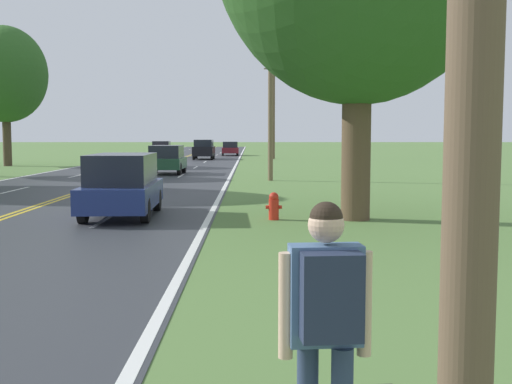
# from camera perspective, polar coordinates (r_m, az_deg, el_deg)

# --- Properties ---
(hitchhiker_person) EXTENTS (0.60, 0.43, 1.78)m
(hitchhiker_person) POSITION_cam_1_polar(r_m,az_deg,el_deg) (4.15, 6.30, -10.44)
(hitchhiker_person) COLOR navy
(hitchhiker_person) RESTS_ON ground
(fire_hydrant) EXTENTS (0.42, 0.26, 0.72)m
(fire_hydrant) POSITION_cam_1_polar(r_m,az_deg,el_deg) (16.65, 1.59, -1.23)
(fire_hydrant) COLOR red
(fire_hydrant) RESTS_ON ground
(utility_pole_midground) EXTENTS (1.80, 0.24, 8.46)m
(utility_pole_midground) POSITION_cam_1_polar(r_m,az_deg,el_deg) (31.04, 1.31, 9.13)
(utility_pole_midground) COLOR brown
(utility_pole_midground) RESTS_ON ground
(utility_pole_far) EXTENTS (1.80, 0.24, 8.82)m
(utility_pole_far) POSITION_cam_1_polar(r_m,az_deg,el_deg) (59.23, 1.58, 7.38)
(utility_pole_far) COLOR brown
(utility_pole_far) RESTS_ON ground
(tree_mid_treeline) EXTENTS (5.88, 5.88, 9.85)m
(tree_mid_treeline) POSITION_cam_1_polar(r_m,az_deg,el_deg) (49.16, -21.43, 9.70)
(tree_mid_treeline) COLOR #473828
(tree_mid_treeline) RESTS_ON ground
(car_dark_blue_van_approaching) EXTENTS (1.90, 4.36, 1.69)m
(car_dark_blue_van_approaching) POSITION_cam_1_polar(r_m,az_deg,el_deg) (17.57, -11.78, 0.68)
(car_dark_blue_van_approaching) COLOR black
(car_dark_blue_van_approaching) RESTS_ON ground
(car_dark_green_hatchback_mid_near) EXTENTS (1.90, 3.72, 1.62)m
(car_dark_green_hatchback_mid_near) POSITION_cam_1_polar(r_m,az_deg,el_deg) (36.43, -7.94, 2.94)
(car_dark_green_hatchback_mid_near) COLOR black
(car_dark_green_hatchback_mid_near) RESTS_ON ground
(car_black_suv_mid_far) EXTENTS (1.81, 4.37, 1.78)m
(car_black_suv_mid_far) POSITION_cam_1_polar(r_m,az_deg,el_deg) (58.31, -4.66, 3.84)
(car_black_suv_mid_far) COLOR black
(car_black_suv_mid_far) RESTS_ON ground
(car_red_sedan_receding) EXTENTS (1.94, 4.12, 1.60)m
(car_red_sedan_receding) POSITION_cam_1_polar(r_m,az_deg,el_deg) (63.76, -8.38, 3.79)
(car_red_sedan_receding) COLOR black
(car_red_sedan_receding) RESTS_ON ground
(car_maroon_hatchback_distant) EXTENTS (1.92, 3.68, 1.49)m
(car_maroon_hatchback_distant) POSITION_cam_1_polar(r_m,az_deg,el_deg) (69.12, -2.32, 3.91)
(car_maroon_hatchback_distant) COLOR black
(car_maroon_hatchback_distant) RESTS_ON ground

